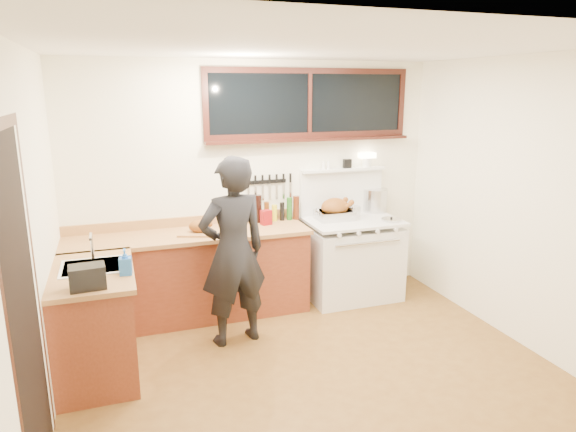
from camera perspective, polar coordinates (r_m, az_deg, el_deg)
name	(u,v)px	position (r m, az deg, el deg)	size (l,w,h in m)	color
ground_plane	(316,375)	(4.48, 3.09, -17.19)	(4.00, 3.50, 0.02)	brown
room_shell	(319,178)	(3.89, 3.41, 4.21)	(4.10, 3.60, 2.65)	white
counter_back	(190,275)	(5.37, -10.81, -6.46)	(2.44, 0.64, 1.00)	maroon
counter_left	(95,322)	(4.57, -20.63, -10.96)	(0.64, 1.09, 0.90)	maroon
sink_unit	(94,273)	(4.49, -20.80, -5.95)	(0.50, 0.45, 0.37)	white
vintage_stove	(351,257)	(5.83, 7.07, -4.50)	(1.02, 0.74, 1.59)	white
back_window	(310,111)	(5.66, 2.44, 11.53)	(2.32, 0.13, 0.77)	black
left_doorway	(26,313)	(3.27, -27.12, -9.60)	(0.02, 1.04, 2.17)	black
knife_strip	(268,183)	(5.59, -2.27, 3.72)	(0.52, 0.03, 0.28)	black
man	(233,252)	(4.66, -6.12, -4.00)	(0.70, 0.53, 1.75)	black
soap_bottle	(125,262)	(4.18, -17.63, -4.87)	(0.10, 0.10, 0.21)	blue
toaster	(87,277)	(4.00, -21.39, -6.33)	(0.26, 0.19, 0.17)	black
cutting_board	(200,228)	(5.18, -9.75, -1.37)	(0.47, 0.41, 0.14)	#B07B45
roast_turkey	(335,210)	(5.67, 5.26, 0.62)	(0.44, 0.31, 0.24)	silver
stockpot	(375,200)	(6.10, 9.63, 1.76)	(0.29, 0.29, 0.27)	silver
saucepan	(353,211)	(5.83, 7.28, 0.52)	(0.16, 0.28, 0.12)	silver
pot_lid	(391,220)	(5.72, 11.41, -0.39)	(0.28, 0.28, 0.04)	silver
coffee_tin	(266,217)	(5.44, -2.45, -0.16)	(0.12, 0.11, 0.16)	maroon
pitcher	(243,215)	(5.53, -4.98, 0.09)	(0.09, 0.09, 0.17)	white
bottle_cluster	(277,210)	(5.58, -1.23, 0.71)	(0.50, 0.07, 0.30)	black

